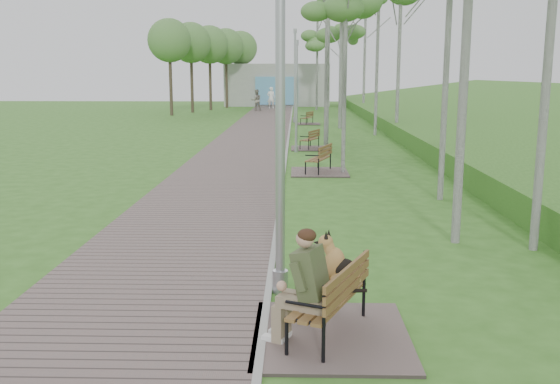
# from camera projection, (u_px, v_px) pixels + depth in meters

# --- Properties ---
(ground) EXTENTS (120.00, 120.00, 0.00)m
(ground) POSITION_uv_depth(u_px,v_px,m) (274.00, 249.00, 11.27)
(ground) COLOR #346720
(ground) RESTS_ON ground
(walkway) EXTENTS (3.50, 67.00, 0.04)m
(walkway) POSITION_uv_depth(u_px,v_px,m) (255.00, 134.00, 32.42)
(walkway) COLOR #6B5B56
(walkway) RESTS_ON ground
(kerb) EXTENTS (0.10, 67.00, 0.05)m
(kerb) POSITION_uv_depth(u_px,v_px,m) (289.00, 134.00, 32.38)
(kerb) COLOR #999993
(kerb) RESTS_ON ground
(embankment) EXTENTS (14.00, 70.00, 1.60)m
(embankment) POSITION_uv_depth(u_px,v_px,m) (533.00, 138.00, 30.60)
(embankment) COLOR #529035
(embankment) RESTS_ON ground
(building_north) EXTENTS (10.00, 5.20, 4.00)m
(building_north) POSITION_uv_depth(u_px,v_px,m) (277.00, 85.00, 60.99)
(building_north) COLOR #9E9E99
(building_north) RESTS_ON ground
(bench_main) EXTENTS (1.87, 2.08, 1.63)m
(bench_main) POSITION_uv_depth(u_px,v_px,m) (324.00, 302.00, 7.40)
(bench_main) COLOR #6B5B56
(bench_main) RESTS_ON ground
(bench_second) EXTENTS (1.80, 2.00, 1.11)m
(bench_second) POSITION_uv_depth(u_px,v_px,m) (318.00, 166.00, 19.89)
(bench_second) COLOR #6B5B56
(bench_second) RESTS_ON ground
(bench_third) EXTENTS (1.62, 1.80, 0.99)m
(bench_third) POSITION_uv_depth(u_px,v_px,m) (310.00, 145.00, 26.15)
(bench_third) COLOR #6B5B56
(bench_third) RESTS_ON ground
(bench_far) EXTENTS (1.58, 1.75, 0.97)m
(bench_far) POSITION_uv_depth(u_px,v_px,m) (307.00, 121.00, 38.79)
(bench_far) COLOR #6B5B56
(bench_far) RESTS_ON ground
(lamp_post_near) EXTENTS (0.23, 0.23, 5.83)m
(lamp_post_near) POSITION_uv_depth(u_px,v_px,m) (280.00, 104.00, 8.53)
(lamp_post_near) COLOR #A0A2A8
(lamp_post_near) RESTS_ON ground
(lamp_post_second) EXTENTS (0.17, 0.17, 4.41)m
(lamp_post_second) POSITION_uv_depth(u_px,v_px,m) (296.00, 101.00, 24.73)
(lamp_post_second) COLOR #A0A2A8
(lamp_post_second) RESTS_ON ground
(lamp_post_third) EXTENTS (0.23, 0.23, 5.87)m
(lamp_post_third) POSITION_uv_depth(u_px,v_px,m) (295.00, 79.00, 39.63)
(lamp_post_third) COLOR #A0A2A8
(lamp_post_third) RESTS_ON ground
(pedestrian_near) EXTENTS (0.72, 0.48, 1.93)m
(pedestrian_near) POSITION_uv_depth(u_px,v_px,m) (271.00, 98.00, 55.26)
(pedestrian_near) COLOR white
(pedestrian_near) RESTS_ON ground
(pedestrian_far) EXTENTS (1.02, 0.88, 1.79)m
(pedestrian_far) POSITION_uv_depth(u_px,v_px,m) (256.00, 100.00, 51.97)
(pedestrian_far) COLOR gray
(pedestrian_far) RESTS_ON ground
(birch_mid_c) EXTENTS (2.93, 2.93, 8.62)m
(birch_mid_c) POSITION_uv_depth(u_px,v_px,m) (342.00, 7.00, 34.65)
(birch_mid_c) COLOR silver
(birch_mid_c) RESTS_ON ground
(birch_far_b) EXTENTS (2.41, 2.41, 8.60)m
(birch_far_b) POSITION_uv_depth(u_px,v_px,m) (346.00, 15.00, 39.17)
(birch_far_b) COLOR silver
(birch_far_b) RESTS_ON ground
(birch_distant_a) EXTENTS (2.60, 2.60, 7.93)m
(birch_distant_a) POSITION_uv_depth(u_px,v_px,m) (317.00, 36.00, 52.71)
(birch_distant_a) COLOR silver
(birch_distant_a) RESTS_ON ground
(birch_distant_b) EXTENTS (2.40, 2.40, 7.86)m
(birch_distant_b) POSITION_uv_depth(u_px,v_px,m) (343.00, 40.00, 57.79)
(birch_distant_b) COLOR silver
(birch_distant_b) RESTS_ON ground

